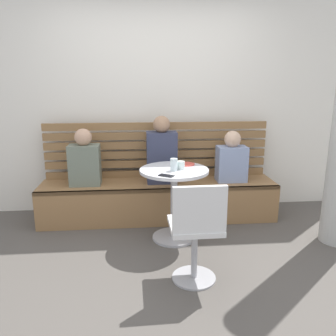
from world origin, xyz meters
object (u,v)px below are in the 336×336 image
at_px(plate_small, 186,164).
at_px(phone_on_table, 166,176).
at_px(cafe_table, 174,190).
at_px(person_child_left, 85,160).
at_px(person_adult, 162,153).
at_px(person_child_middle, 232,159).
at_px(booth_bench, 159,200).
at_px(white_chair, 196,230).
at_px(cup_glass_tall, 174,165).
at_px(cup_glass_short, 181,165).

relative_size(plate_small, phone_on_table, 1.21).
xyz_separation_m(cafe_table, person_child_left, (-0.94, 0.54, 0.20)).
relative_size(cafe_table, person_adult, 0.97).
bearing_deg(person_child_middle, booth_bench, 179.81).
bearing_deg(white_chair, booth_bench, 98.64).
distance_m(cup_glass_tall, phone_on_table, 0.21).
bearing_deg(cup_glass_short, plate_small, 65.04).
bearing_deg(person_child_middle, cup_glass_short, -140.34).
relative_size(white_chair, person_child_left, 1.34).
bearing_deg(white_chair, plate_small, 86.60).
distance_m(white_chair, person_child_middle, 1.52).
distance_m(cafe_table, phone_on_table, 0.35).
relative_size(booth_bench, white_chair, 3.18).
distance_m(booth_bench, phone_on_table, 0.95).
bearing_deg(plate_small, cafe_table, -131.23).
bearing_deg(plate_small, booth_bench, 124.86).
bearing_deg(cup_glass_tall, cafe_table, 80.90).
distance_m(person_adult, plate_small, 0.46).
relative_size(person_child_left, cup_glass_tall, 5.30).
relative_size(person_adult, person_child_middle, 1.30).
xyz_separation_m(cafe_table, white_chair, (0.09, -0.81, -0.05)).
relative_size(cup_glass_tall, phone_on_table, 0.86).
relative_size(booth_bench, person_adult, 3.53).
bearing_deg(phone_on_table, white_chair, -128.78).
bearing_deg(cup_glass_tall, phone_on_table, -115.58).
xyz_separation_m(cup_glass_tall, plate_small, (0.15, 0.23, -0.05)).
bearing_deg(plate_small, person_adult, 119.64).
distance_m(white_chair, cup_glass_short, 0.86).
relative_size(cafe_table, phone_on_table, 5.29).
relative_size(booth_bench, cup_glass_tall, 22.50).
relative_size(cafe_table, plate_small, 4.35).
xyz_separation_m(plate_small, phone_on_table, (-0.24, -0.41, -0.00)).
height_order(booth_bench, cafe_table, cafe_table).
bearing_deg(person_child_left, cafe_table, -29.90).
bearing_deg(phone_on_table, booth_bench, 34.91).
xyz_separation_m(person_child_middle, phone_on_table, (-0.83, -0.79, 0.05)).
xyz_separation_m(person_adult, person_child_left, (-0.86, -0.02, -0.06)).
height_order(plate_small, phone_on_table, plate_small).
bearing_deg(phone_on_table, person_child_middle, -13.13).
bearing_deg(booth_bench, person_adult, 24.71).
bearing_deg(white_chair, phone_on_table, 107.93).
bearing_deg(cafe_table, phone_on_table, -111.76).
bearing_deg(phone_on_table, cup_glass_tall, 7.72).
xyz_separation_m(booth_bench, cup_glass_tall, (0.11, -0.61, 0.58)).
xyz_separation_m(person_adult, person_child_middle, (0.81, -0.02, -0.09)).
distance_m(white_chair, plate_small, 1.02).
relative_size(cafe_table, white_chair, 0.87).
height_order(cup_glass_tall, cup_glass_short, cup_glass_tall).
bearing_deg(white_chair, person_child_left, 127.23).
height_order(white_chair, person_child_left, person_child_left).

